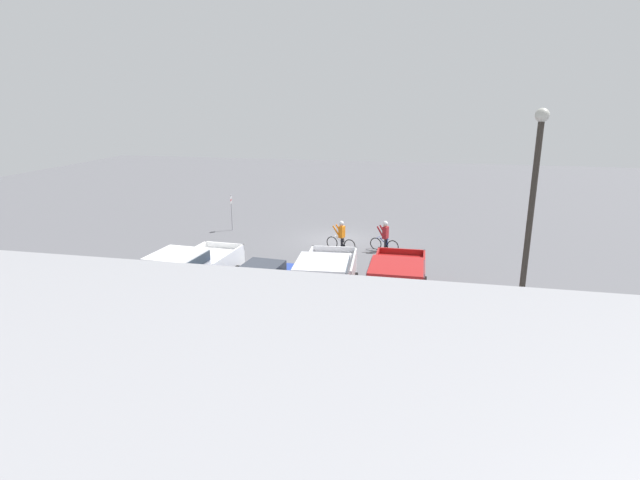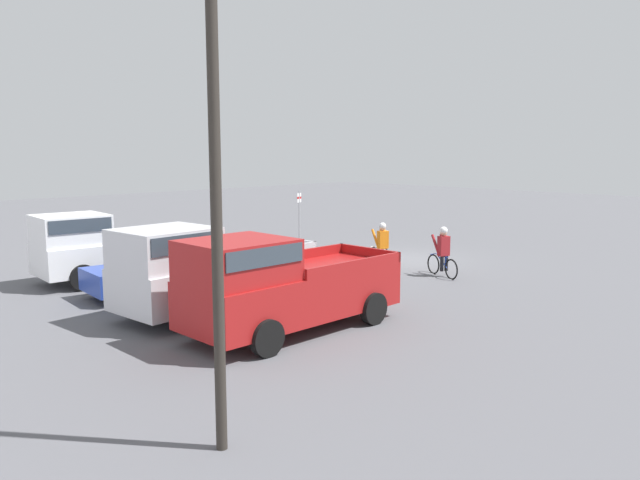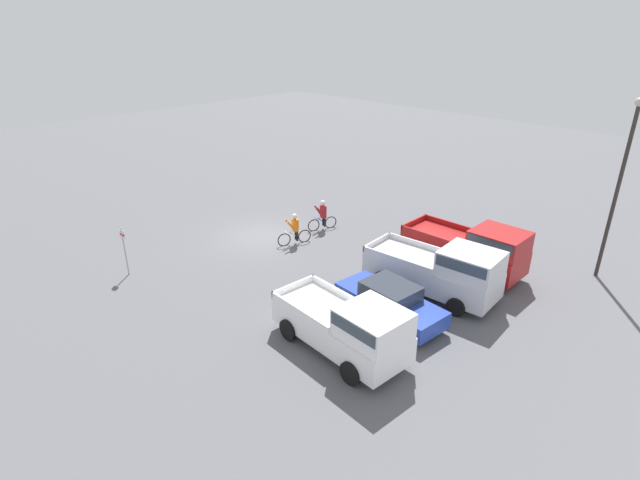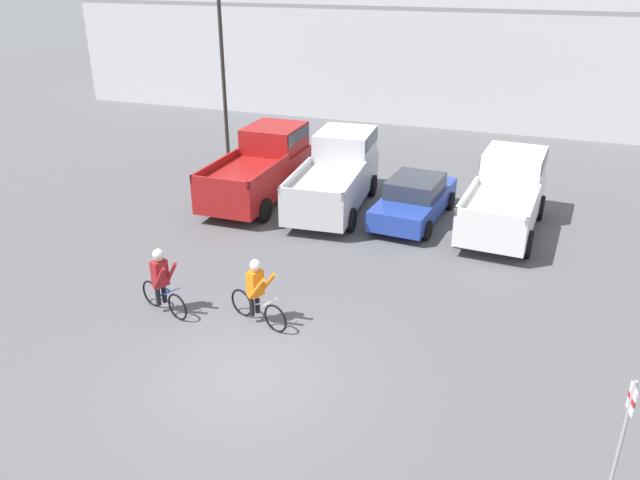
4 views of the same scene
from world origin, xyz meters
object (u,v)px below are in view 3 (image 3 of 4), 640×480
pickup_truck_2 (349,326)px  lamppost (620,179)px  pickup_truck_1 (442,270)px  cyclist_0 (295,229)px  cyclist_1 (323,214)px  pickup_truck_0 (472,248)px  sedan_0 (390,301)px  fire_lane_sign (124,247)px

pickup_truck_2 → lamppost: lamppost is taller
pickup_truck_1 → pickup_truck_2: size_ratio=1.08×
cyclist_0 → cyclist_1: 2.38m
pickup_truck_0 → lamppost: (-3.65, 4.23, 3.31)m
sedan_0 → cyclist_1: cyclist_1 is taller
cyclist_0 → lamppost: bearing=120.5°
pickup_truck_1 → cyclist_0: (0.75, -8.10, -0.35)m
sedan_0 → cyclist_1: 9.11m
pickup_truck_1 → lamppost: (-6.42, 4.05, 3.31)m
pickup_truck_0 → lamppost: lamppost is taller
cyclist_0 → lamppost: 14.57m
pickup_truck_1 → lamppost: lamppost is taller
sedan_0 → cyclist_1: (-4.45, -7.94, 0.16)m
cyclist_1 → lamppost: (-4.80, 12.47, 3.63)m
pickup_truck_2 → fire_lane_sign: (2.60, -10.95, 0.24)m
pickup_truck_1 → cyclist_0: bearing=-84.7°
pickup_truck_1 → cyclist_0: size_ratio=3.27×
pickup_truck_0 → pickup_truck_2: size_ratio=1.04×
pickup_truck_2 → cyclist_0: (-4.93, -8.06, -0.31)m
pickup_truck_1 → lamppost: size_ratio=0.73×
pickup_truck_0 → cyclist_1: pickup_truck_0 is taller
cyclist_0 → cyclist_1: bearing=-172.1°
cyclist_1 → cyclist_0: bearing=7.9°
cyclist_0 → cyclist_1: size_ratio=1.02×
sedan_0 → cyclist_0: cyclist_0 is taller
sedan_0 → fire_lane_sign: bearing=-62.7°
cyclist_0 → pickup_truck_1: bearing=95.3°
lamppost → cyclist_0: bearing=-59.5°
cyclist_0 → sedan_0: bearing=74.6°
sedan_0 → fire_lane_sign: (5.43, -10.51, 0.66)m
pickup_truck_0 → fire_lane_sign: pickup_truck_0 is taller
sedan_0 → fire_lane_sign: 11.85m
sedan_0 → fire_lane_sign: size_ratio=1.99×
cyclist_1 → pickup_truck_0: bearing=97.9°
sedan_0 → fire_lane_sign: fire_lane_sign is taller
cyclist_1 → lamppost: bearing=111.0°
sedan_0 → pickup_truck_2: pickup_truck_2 is taller
pickup_truck_0 → cyclist_1: 8.33m
fire_lane_sign → lamppost: bearing=134.3°
lamppost → pickup_truck_2: bearing=-18.7°
pickup_truck_0 → cyclist_0: size_ratio=3.15×
pickup_truck_1 → pickup_truck_2: 5.67m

